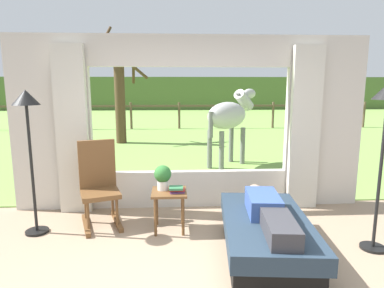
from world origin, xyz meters
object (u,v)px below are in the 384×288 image
object	(u,v)px
recliner_sofa	(266,235)
side_table	(169,198)
reclining_person	(268,211)
pasture_tree	(120,89)
horse	(229,116)
rocking_chair	(99,184)
potted_plant	(163,176)
book_stack	(177,189)
floor_lamp_left	(27,119)

from	to	relation	value
recliner_sofa	side_table	size ratio (longest dim) A/B	3.42
reclining_person	pasture_tree	world-z (taller)	pasture_tree
recliner_sofa	horse	xyz separation A→B (m)	(0.26, 4.06, 0.94)
horse	rocking_chair	bearing A→B (deg)	-82.35
potted_plant	book_stack	bearing A→B (deg)	-34.52
potted_plant	floor_lamp_left	bearing A→B (deg)	-178.42
potted_plant	horse	world-z (taller)	horse
recliner_sofa	pasture_tree	world-z (taller)	pasture_tree
recliner_sofa	pasture_tree	size ratio (longest dim) A/B	0.49
rocking_chair	side_table	size ratio (longest dim) A/B	2.15
recliner_sofa	floor_lamp_left	size ratio (longest dim) A/B	0.99
recliner_sofa	side_table	xyz separation A→B (m)	(-1.06, 0.69, 0.21)
reclining_person	floor_lamp_left	distance (m)	2.99
side_table	pasture_tree	size ratio (longest dim) A/B	0.14
floor_lamp_left	horse	xyz separation A→B (m)	(3.00, 3.36, -0.29)
horse	book_stack	bearing A→B (deg)	-65.82
side_table	potted_plant	world-z (taller)	potted_plant
reclining_person	rocking_chair	xyz separation A→B (m)	(-2.00, 1.02, 0.02)
reclining_person	floor_lamp_left	size ratio (longest dim) A/B	0.80
recliner_sofa	potted_plant	bearing A→B (deg)	152.38
potted_plant	pasture_tree	world-z (taller)	pasture_tree
side_table	horse	size ratio (longest dim) A/B	0.30
recliner_sofa	horse	size ratio (longest dim) A/B	1.03
horse	pasture_tree	xyz separation A→B (m)	(-2.91, 3.20, 0.56)
reclining_person	potted_plant	size ratio (longest dim) A/B	4.49
rocking_chair	floor_lamp_left	bearing A→B (deg)	-178.55
recliner_sofa	horse	bearing A→B (deg)	91.92
recliner_sofa	floor_lamp_left	world-z (taller)	floor_lamp_left
reclining_person	pasture_tree	xyz separation A→B (m)	(-2.65, 7.31, 1.19)
rocking_chair	floor_lamp_left	xyz separation A→B (m)	(-0.74, -0.27, 0.90)
reclining_person	side_table	distance (m)	1.29
reclining_person	potted_plant	bearing A→B (deg)	150.65
recliner_sofa	rocking_chair	bearing A→B (deg)	159.58
reclining_person	horse	world-z (taller)	horse
reclining_person	horse	bearing A→B (deg)	91.97
book_stack	recliner_sofa	bearing A→B (deg)	-32.98
rocking_chair	side_table	xyz separation A→B (m)	(0.94, -0.29, -0.12)
book_stack	floor_lamp_left	distance (m)	1.98
side_table	floor_lamp_left	world-z (taller)	floor_lamp_left
side_table	book_stack	bearing A→B (deg)	-32.39
book_stack	pasture_tree	size ratio (longest dim) A/B	0.05
reclining_person	rocking_chair	size ratio (longest dim) A/B	1.28
rocking_chair	horse	xyz separation A→B (m)	(2.26, 3.09, 0.61)
side_table	horse	distance (m)	3.70
recliner_sofa	book_stack	bearing A→B (deg)	152.61
book_stack	horse	world-z (taller)	horse
pasture_tree	book_stack	bearing A→B (deg)	-75.77
horse	reclining_person	bearing A→B (deg)	-49.79
side_table	horse	bearing A→B (deg)	68.63
rocking_chair	horse	size ratio (longest dim) A/B	0.65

